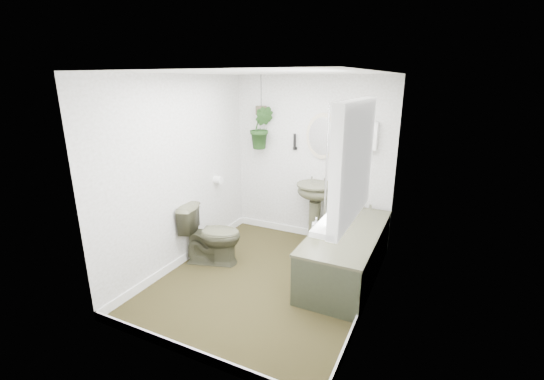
% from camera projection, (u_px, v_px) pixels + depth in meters
% --- Properties ---
extents(floor, '(2.30, 2.80, 0.02)m').
position_uv_depth(floor, '(266.00, 280.00, 4.25)').
color(floor, black).
rests_on(floor, ground).
extents(ceiling, '(2.30, 2.80, 0.02)m').
position_uv_depth(ceiling, '(265.00, 72.00, 3.57)').
color(ceiling, white).
rests_on(ceiling, ground).
extents(wall_back, '(2.30, 0.02, 2.30)m').
position_uv_depth(wall_back, '(311.00, 160.00, 5.12)').
color(wall_back, white).
rests_on(wall_back, ground).
extents(wall_front, '(2.30, 0.02, 2.30)m').
position_uv_depth(wall_front, '(180.00, 232.00, 2.69)').
color(wall_front, white).
rests_on(wall_front, ground).
extents(wall_left, '(0.02, 2.80, 2.30)m').
position_uv_depth(wall_left, '(180.00, 173.00, 4.39)').
color(wall_left, white).
rests_on(wall_left, ground).
extents(wall_right, '(0.02, 2.80, 2.30)m').
position_uv_depth(wall_right, '(376.00, 200.00, 3.42)').
color(wall_right, white).
rests_on(wall_right, ground).
extents(skirting, '(2.30, 2.80, 0.10)m').
position_uv_depth(skirting, '(266.00, 275.00, 4.23)').
color(skirting, white).
rests_on(skirting, floor).
extents(bathtub, '(0.72, 1.72, 0.58)m').
position_uv_depth(bathtub, '(346.00, 253.00, 4.25)').
color(bathtub, '#4C4C36').
rests_on(bathtub, floor).
extents(bath_screen, '(0.04, 0.72, 1.40)m').
position_uv_depth(bath_screen, '(335.00, 159.00, 4.53)').
color(bath_screen, silver).
rests_on(bath_screen, bathtub).
extents(shower_box, '(0.20, 0.10, 0.35)m').
position_uv_depth(shower_box, '(369.00, 136.00, 4.61)').
color(shower_box, white).
rests_on(shower_box, wall_back).
extents(oval_mirror, '(0.46, 0.03, 0.62)m').
position_uv_depth(oval_mirror, '(322.00, 136.00, 4.91)').
color(oval_mirror, beige).
rests_on(oval_mirror, wall_back).
extents(wall_sconce, '(0.04, 0.04, 0.22)m').
position_uv_depth(wall_sconce, '(295.00, 142.00, 5.10)').
color(wall_sconce, black).
rests_on(wall_sconce, wall_back).
extents(toilet_roll_holder, '(0.11, 0.11, 0.11)m').
position_uv_depth(toilet_roll_holder, '(218.00, 180.00, 5.04)').
color(toilet_roll_holder, white).
rests_on(toilet_roll_holder, wall_left).
extents(window_recess, '(0.08, 1.00, 0.90)m').
position_uv_depth(window_recess, '(354.00, 162.00, 2.70)').
color(window_recess, white).
rests_on(window_recess, wall_right).
extents(window_sill, '(0.18, 1.00, 0.04)m').
position_uv_depth(window_sill, '(342.00, 213.00, 2.86)').
color(window_sill, white).
rests_on(window_sill, wall_right).
extents(window_blinds, '(0.01, 0.86, 0.76)m').
position_uv_depth(window_blinds, '(348.00, 161.00, 2.72)').
color(window_blinds, white).
rests_on(window_blinds, wall_right).
extents(toilet, '(0.83, 0.62, 0.75)m').
position_uv_depth(toilet, '(211.00, 234.00, 4.55)').
color(toilet, '#4C4C36').
rests_on(toilet, floor).
extents(pedestal_sink, '(0.60, 0.55, 0.89)m').
position_uv_depth(pedestal_sink, '(315.00, 214.00, 5.05)').
color(pedestal_sink, '#4C4C36').
rests_on(pedestal_sink, floor).
extents(sill_plant, '(0.27, 0.26, 0.24)m').
position_uv_depth(sill_plant, '(342.00, 191.00, 2.94)').
color(sill_plant, black).
rests_on(sill_plant, window_sill).
extents(hanging_plant, '(0.40, 0.36, 0.60)m').
position_uv_depth(hanging_plant, '(261.00, 128.00, 5.15)').
color(hanging_plant, black).
rests_on(hanging_plant, ceiling).
extents(soap_bottle, '(0.11, 0.11, 0.20)m').
position_uv_depth(soap_bottle, '(316.00, 226.00, 4.02)').
color(soap_bottle, black).
rests_on(soap_bottle, bathtub).
extents(hanging_pot, '(0.16, 0.16, 0.12)m').
position_uv_depth(hanging_pot, '(261.00, 110.00, 5.08)').
color(hanging_pot, '#453C2C').
rests_on(hanging_pot, ceiling).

